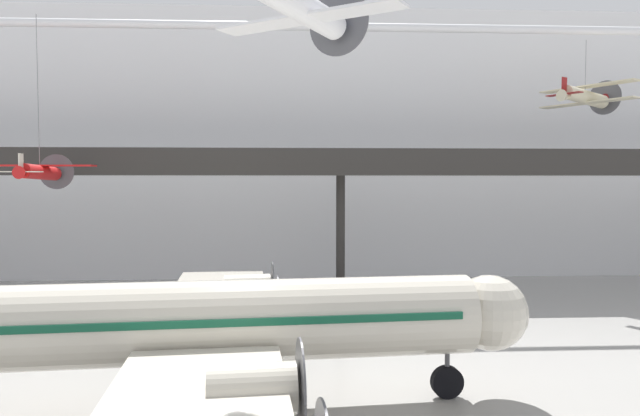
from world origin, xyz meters
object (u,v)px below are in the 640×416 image
object	(u,v)px
airliner_silver_main	(186,324)
suspended_plane_red_highwing	(40,171)
suspended_plane_white_twin	(302,8)
suspended_plane_cream_biplane	(585,97)

from	to	relation	value
airliner_silver_main	suspended_plane_red_highwing	xyz separation A→B (m)	(-11.91, 15.67, 5.98)
airliner_silver_main	suspended_plane_white_twin	distance (m)	12.10
suspended_plane_cream_biplane	suspended_plane_red_highwing	bearing A→B (deg)	156.84
airliner_silver_main	suspended_plane_white_twin	size ratio (longest dim) A/B	4.91
airliner_silver_main	suspended_plane_white_twin	xyz separation A→B (m)	(4.35, -2.35, 11.04)
airliner_silver_main	suspended_plane_cream_biplane	xyz separation A→B (m)	(26.40, 21.22, 11.77)
airliner_silver_main	suspended_plane_red_highwing	size ratio (longest dim) A/B	2.85
suspended_plane_red_highwing	suspended_plane_cream_biplane	bearing A→B (deg)	-80.64
suspended_plane_white_twin	suspended_plane_red_highwing	size ratio (longest dim) A/B	0.58
airliner_silver_main	suspended_plane_red_highwing	bearing A→B (deg)	122.52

